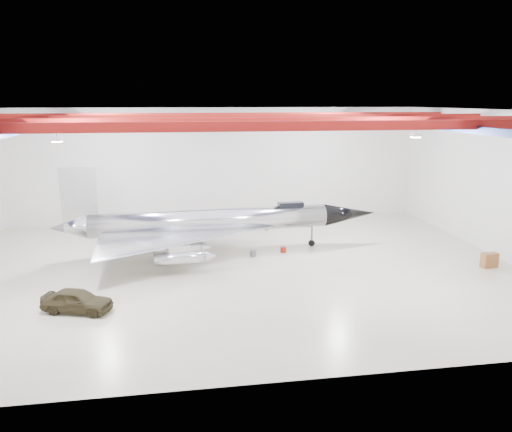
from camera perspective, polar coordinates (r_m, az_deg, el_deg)
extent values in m
plane|color=beige|center=(35.76, -2.39, -5.95)|extent=(40.00, 40.00, 0.00)
plane|color=silver|center=(49.13, -4.52, 5.84)|extent=(40.00, 0.00, 40.00)
plane|color=silver|center=(41.65, 26.06, 3.25)|extent=(0.00, 30.00, 30.00)
plane|color=#0A0F38|center=(33.81, -2.57, 11.96)|extent=(40.00, 40.00, 0.00)
cube|color=maroon|center=(24.92, -0.15, 10.21)|extent=(39.50, 0.25, 0.50)
cube|color=maroon|center=(30.85, -1.91, 10.75)|extent=(39.50, 0.25, 0.50)
cube|color=maroon|center=(36.81, -3.10, 11.11)|extent=(39.50, 0.25, 0.50)
cube|color=maroon|center=(42.78, -3.97, 11.36)|extent=(39.50, 0.25, 0.50)
cube|color=#0C174A|center=(34.59, -23.00, 9.49)|extent=(0.25, 29.50, 0.40)
cube|color=#0C174A|center=(37.17, 16.46, 10.16)|extent=(0.25, 29.50, 0.40)
cube|color=silver|center=(28.33, -21.80, 8.21)|extent=(0.55, 0.55, 0.25)
cube|color=silver|center=(30.93, 17.79, 8.85)|extent=(0.55, 0.55, 0.25)
cube|color=silver|center=(40.11, -18.13, 9.65)|extent=(0.55, 0.55, 0.25)
cube|color=silver|center=(41.99, 10.38, 10.20)|extent=(0.55, 0.55, 0.25)
cylinder|color=silver|center=(38.81, -5.16, -0.53)|extent=(18.35, 2.75, 1.83)
cone|color=black|center=(41.67, 10.63, 0.24)|extent=(4.66, 2.06, 1.83)
cone|color=silver|center=(39.04, -20.66, -1.25)|extent=(2.83, 1.96, 1.83)
cube|color=silver|center=(38.43, -19.60, 2.25)|extent=(2.56, 0.24, 4.11)
cube|color=black|center=(39.83, 3.99, 1.26)|extent=(2.05, 0.83, 0.46)
cylinder|color=silver|center=(34.10, -8.68, -4.79)|extent=(3.51, 1.00, 0.82)
cylinder|color=silver|center=(36.28, -8.90, -3.70)|extent=(3.51, 1.00, 0.82)
cylinder|color=silver|center=(41.56, -9.34, -1.56)|extent=(3.51, 1.00, 0.82)
cylinder|color=silver|center=(43.78, -9.49, -0.82)|extent=(3.51, 1.00, 0.82)
cylinder|color=#59595B|center=(40.99, 6.39, -2.33)|extent=(0.16, 0.16, 1.65)
cylinder|color=black|center=(41.14, 6.37, -3.09)|extent=(0.52, 0.23, 0.51)
cylinder|color=#59595B|center=(36.82, -10.34, -4.25)|extent=(0.16, 0.16, 1.65)
cylinder|color=black|center=(36.99, -10.31, -5.09)|extent=(0.52, 0.23, 0.51)
cylinder|color=#59595B|center=(41.21, -10.55, -2.39)|extent=(0.16, 0.16, 1.65)
cylinder|color=black|center=(41.36, -10.52, -3.14)|extent=(0.52, 0.23, 0.51)
imported|color=#342E1A|center=(30.18, -19.78, -9.06)|extent=(4.25, 2.74, 1.35)
cube|color=brown|center=(39.39, 25.12, -4.60)|extent=(1.23, 0.74, 1.07)
cube|color=maroon|center=(44.14, -6.37, -2.13)|extent=(0.42, 0.35, 0.28)
cylinder|color=#59595B|center=(38.25, -0.33, -4.32)|extent=(0.63, 0.63, 0.44)
cube|color=#59595B|center=(41.65, -13.89, -3.39)|extent=(0.44, 0.40, 0.25)
cylinder|color=maroon|center=(39.33, 3.13, -3.87)|extent=(0.58, 0.58, 0.41)
cube|color=olive|center=(38.50, -6.78, -4.37)|extent=(0.52, 0.43, 0.34)
cylinder|color=#59595B|center=(45.95, 1.18, -1.39)|extent=(0.51, 0.51, 0.36)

